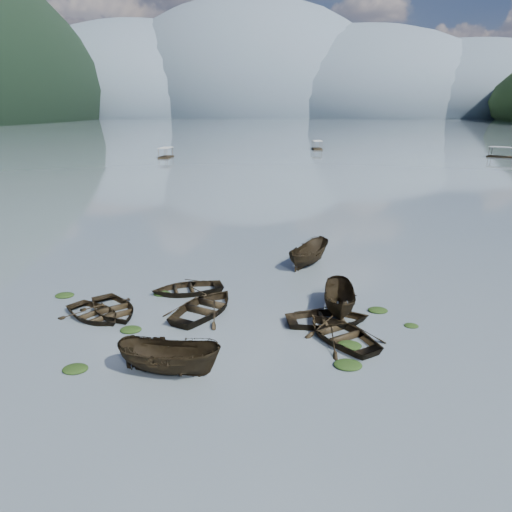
# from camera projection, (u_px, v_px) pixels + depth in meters

# --- Properties ---
(ground_plane) EXTENTS (2400.00, 2400.00, 0.00)m
(ground_plane) POSITION_uv_depth(u_px,v_px,m) (240.00, 391.00, 18.76)
(ground_plane) COLOR #515D65
(haze_mtn_a) EXTENTS (520.00, 520.00, 280.00)m
(haze_mtn_a) POSITION_uv_depth(u_px,v_px,m) (148.00, 117.00, 888.63)
(haze_mtn_a) COLOR #475666
(haze_mtn_a) RESTS_ON ground
(haze_mtn_b) EXTENTS (520.00, 520.00, 340.00)m
(haze_mtn_b) POSITION_uv_depth(u_px,v_px,m) (250.00, 117.00, 878.06)
(haze_mtn_b) COLOR #475666
(haze_mtn_b) RESTS_ON ground
(haze_mtn_c) EXTENTS (520.00, 520.00, 260.00)m
(haze_mtn_c) POSITION_uv_depth(u_px,v_px,m) (355.00, 117.00, 867.49)
(haze_mtn_c) COLOR #475666
(haze_mtn_c) RESTS_ON ground
(haze_mtn_d) EXTENTS (520.00, 520.00, 220.00)m
(haze_mtn_d) POSITION_uv_depth(u_px,v_px,m) (452.00, 117.00, 857.98)
(haze_mtn_d) COLOR #475666
(haze_mtn_d) RESTS_ON ground
(rowboat_0) EXTENTS (5.15, 5.34, 0.90)m
(rowboat_0) POSITION_uv_depth(u_px,v_px,m) (114.00, 313.00, 25.97)
(rowboat_0) COLOR black
(rowboat_0) RESTS_ON ground
(rowboat_1) EXTENTS (5.38, 6.06, 1.04)m
(rowboat_1) POSITION_uv_depth(u_px,v_px,m) (205.00, 312.00, 26.07)
(rowboat_1) COLOR black
(rowboat_1) RESTS_ON ground
(rowboat_2) EXTENTS (4.93, 2.43, 1.82)m
(rowboat_2) POSITION_uv_depth(u_px,v_px,m) (170.00, 373.00, 20.04)
(rowboat_2) COLOR black
(rowboat_2) RESTS_ON ground
(rowboat_3) EXTENTS (5.37, 5.75, 0.97)m
(rowboat_3) POSITION_uv_depth(u_px,v_px,m) (340.00, 338.00, 23.07)
(rowboat_3) COLOR black
(rowboat_3) RESTS_ON ground
(rowboat_4) EXTENTS (5.02, 3.93, 0.94)m
(rowboat_4) POSITION_uv_depth(u_px,v_px,m) (328.00, 324.00, 24.66)
(rowboat_4) COLOR black
(rowboat_4) RESTS_ON ground
(rowboat_5) EXTENTS (2.16, 4.87, 1.83)m
(rowboat_5) POSITION_uv_depth(u_px,v_px,m) (339.00, 312.00, 26.06)
(rowboat_5) COLOR black
(rowboat_5) RESTS_ON ground
(rowboat_6) EXTENTS (5.07, 4.83, 0.85)m
(rowboat_6) POSITION_uv_depth(u_px,v_px,m) (94.00, 318.00, 25.39)
(rowboat_6) COLOR black
(rowboat_6) RESTS_ON ground
(rowboat_7) EXTENTS (5.27, 4.48, 0.93)m
(rowboat_7) POSITION_uv_depth(u_px,v_px,m) (188.00, 292.00, 28.92)
(rowboat_7) COLOR black
(rowboat_7) RESTS_ON ground
(rowboat_8) EXTENTS (4.05, 5.15, 1.89)m
(rowboat_8) POSITION_uv_depth(u_px,v_px,m) (308.00, 264.00, 34.20)
(rowboat_8) COLOR black
(rowboat_8) RESTS_ON ground
(weed_clump_0) EXTENTS (1.14, 0.93, 0.25)m
(weed_clump_0) POSITION_uv_depth(u_px,v_px,m) (75.00, 370.00, 20.24)
(weed_clump_0) COLOR black
(weed_clump_0) RESTS_ON ground
(weed_clump_1) EXTENTS (1.13, 0.91, 0.25)m
(weed_clump_1) POSITION_uv_depth(u_px,v_px,m) (131.00, 331.00, 23.87)
(weed_clump_1) COLOR black
(weed_clump_1) RESTS_ON ground
(weed_clump_2) EXTENTS (1.22, 0.98, 0.27)m
(weed_clump_2) POSITION_uv_depth(u_px,v_px,m) (349.00, 347.00, 22.25)
(weed_clump_2) COLOR black
(weed_clump_2) RESTS_ON ground
(weed_clump_3) EXTENTS (0.77, 0.65, 0.17)m
(weed_clump_3) POSITION_uv_depth(u_px,v_px,m) (411.00, 326.00, 24.38)
(weed_clump_3) COLOR black
(weed_clump_3) RESTS_ON ground
(weed_clump_4) EXTENTS (1.29, 1.02, 0.27)m
(weed_clump_4) POSITION_uv_depth(u_px,v_px,m) (348.00, 366.00, 20.54)
(weed_clump_4) COLOR black
(weed_clump_4) RESTS_ON ground
(weed_clump_5) EXTENTS (1.17, 0.95, 0.25)m
(weed_clump_5) POSITION_uv_depth(u_px,v_px,m) (65.00, 296.00, 28.30)
(weed_clump_5) COLOR black
(weed_clump_5) RESTS_ON ground
(weed_clump_6) EXTENTS (1.08, 0.90, 0.22)m
(weed_clump_6) POSITION_uv_depth(u_px,v_px,m) (162.00, 294.00, 28.59)
(weed_clump_6) COLOR black
(weed_clump_6) RESTS_ON ground
(weed_clump_7) EXTENTS (1.13, 0.90, 0.25)m
(weed_clump_7) POSITION_uv_depth(u_px,v_px,m) (378.00, 311.00, 26.19)
(weed_clump_7) COLOR black
(weed_clump_7) RESTS_ON ground
(pontoon_left) EXTENTS (2.71, 6.13, 2.32)m
(pontoon_left) POSITION_uv_depth(u_px,v_px,m) (166.00, 158.00, 111.95)
(pontoon_left) COLOR black
(pontoon_left) RESTS_ON ground
(pontoon_centre) EXTENTS (2.97, 6.55, 2.47)m
(pontoon_centre) POSITION_uv_depth(u_px,v_px,m) (317.00, 149.00, 136.04)
(pontoon_centre) COLOR black
(pontoon_centre) RESTS_ON ground
(pontoon_right) EXTENTS (6.51, 6.17, 2.43)m
(pontoon_right) POSITION_uv_depth(u_px,v_px,m) (501.00, 157.00, 112.56)
(pontoon_right) COLOR black
(pontoon_right) RESTS_ON ground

